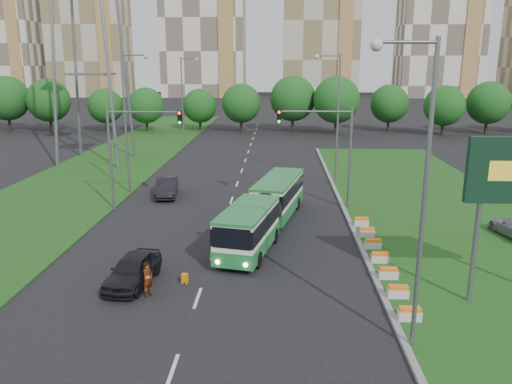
{
  "coord_description": "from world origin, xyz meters",
  "views": [
    {
      "loc": [
        0.83,
        -28.13,
        11.06
      ],
      "look_at": [
        -0.62,
        4.8,
        2.6
      ],
      "focal_mm": 35.0,
      "sensor_mm": 36.0,
      "label": 1
    }
  ],
  "objects_px": {
    "traffic_mast_median": "(329,141)",
    "traffic_mast_left": "(130,142)",
    "car_left_near": "(133,270)",
    "pedestrian": "(148,279)",
    "shopping_trolley": "(185,279)",
    "articulated_bus": "(264,209)",
    "car_left_far": "(167,187)"
  },
  "relations": [
    {
      "from": "traffic_mast_left",
      "to": "articulated_bus",
      "type": "distance_m",
      "value": 11.99
    },
    {
      "from": "traffic_mast_left",
      "to": "car_left_far",
      "type": "height_order",
      "value": "traffic_mast_left"
    },
    {
      "from": "traffic_mast_median",
      "to": "car_left_near",
      "type": "xyz_separation_m",
      "value": [
        -11.36,
        -14.55,
        -4.56
      ]
    },
    {
      "from": "traffic_mast_left",
      "to": "shopping_trolley",
      "type": "relative_size",
      "value": 15.5
    },
    {
      "from": "car_left_near",
      "to": "pedestrian",
      "type": "bearing_deg",
      "value": -43.58
    },
    {
      "from": "shopping_trolley",
      "to": "car_left_far",
      "type": "bearing_deg",
      "value": 113.92
    },
    {
      "from": "car_left_near",
      "to": "shopping_trolley",
      "type": "xyz_separation_m",
      "value": [
        2.65,
        0.2,
        -0.53
      ]
    },
    {
      "from": "traffic_mast_median",
      "to": "traffic_mast_left",
      "type": "xyz_separation_m",
      "value": [
        -15.16,
        -1.0,
        0.0
      ]
    },
    {
      "from": "traffic_mast_median",
      "to": "pedestrian",
      "type": "distance_m",
      "value": 19.42
    },
    {
      "from": "car_left_near",
      "to": "traffic_mast_left",
      "type": "bearing_deg",
      "value": 112.18
    },
    {
      "from": "traffic_mast_median",
      "to": "shopping_trolley",
      "type": "height_order",
      "value": "traffic_mast_median"
    },
    {
      "from": "traffic_mast_left",
      "to": "car_left_near",
      "type": "relative_size",
      "value": 1.73
    },
    {
      "from": "pedestrian",
      "to": "shopping_trolley",
      "type": "height_order",
      "value": "pedestrian"
    },
    {
      "from": "traffic_mast_left",
      "to": "car_left_near",
      "type": "height_order",
      "value": "traffic_mast_left"
    },
    {
      "from": "traffic_mast_median",
      "to": "pedestrian",
      "type": "bearing_deg",
      "value": -122.74
    },
    {
      "from": "traffic_mast_left",
      "to": "pedestrian",
      "type": "bearing_deg",
      "value": -71.68
    },
    {
      "from": "traffic_mast_median",
      "to": "car_left_far",
      "type": "bearing_deg",
      "value": 166.72
    },
    {
      "from": "traffic_mast_median",
      "to": "articulated_bus",
      "type": "distance_m",
      "value": 8.44
    },
    {
      "from": "traffic_mast_median",
      "to": "shopping_trolley",
      "type": "xyz_separation_m",
      "value": [
        -8.71,
        -14.34,
        -5.09
      ]
    },
    {
      "from": "articulated_bus",
      "to": "car_left_near",
      "type": "distance_m",
      "value": 10.96
    },
    {
      "from": "car_left_near",
      "to": "car_left_far",
      "type": "relative_size",
      "value": 0.96
    },
    {
      "from": "traffic_mast_median",
      "to": "traffic_mast_left",
      "type": "relative_size",
      "value": 1.0
    },
    {
      "from": "traffic_mast_left",
      "to": "traffic_mast_median",
      "type": "bearing_deg",
      "value": 3.77
    },
    {
      "from": "traffic_mast_left",
      "to": "pedestrian",
      "type": "relative_size",
      "value": 4.51
    },
    {
      "from": "articulated_bus",
      "to": "car_left_far",
      "type": "bearing_deg",
      "value": 146.57
    },
    {
      "from": "traffic_mast_median",
      "to": "car_left_far",
      "type": "xyz_separation_m",
      "value": [
        -13.48,
        3.18,
        -4.55
      ]
    },
    {
      "from": "pedestrian",
      "to": "shopping_trolley",
      "type": "bearing_deg",
      "value": -22.89
    },
    {
      "from": "traffic_mast_left",
      "to": "car_left_near",
      "type": "bearing_deg",
      "value": -74.33
    },
    {
      "from": "articulated_bus",
      "to": "pedestrian",
      "type": "bearing_deg",
      "value": -105.41
    },
    {
      "from": "pedestrian",
      "to": "car_left_near",
      "type": "bearing_deg",
      "value": 61.28
    },
    {
      "from": "car_left_near",
      "to": "pedestrian",
      "type": "relative_size",
      "value": 2.61
    },
    {
      "from": "traffic_mast_left",
      "to": "pedestrian",
      "type": "height_order",
      "value": "traffic_mast_left"
    }
  ]
}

